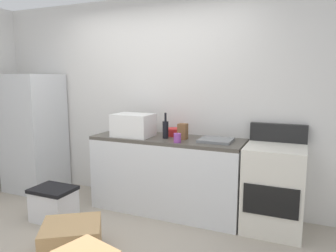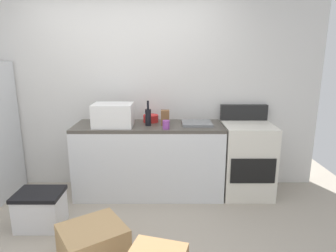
# 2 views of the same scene
# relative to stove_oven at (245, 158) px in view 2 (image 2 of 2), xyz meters

# --- Properties ---
(wall_back) EXTENTS (5.00, 0.10, 2.60)m
(wall_back) POSITION_rel_stove_oven_xyz_m (-1.52, 0.34, 0.83)
(wall_back) COLOR silver
(wall_back) RESTS_ON ground_plane
(kitchen_counter) EXTENTS (1.80, 0.60, 0.90)m
(kitchen_counter) POSITION_rel_stove_oven_xyz_m (-1.22, -0.01, -0.02)
(kitchen_counter) COLOR silver
(kitchen_counter) RESTS_ON ground_plane
(stove_oven) EXTENTS (0.60, 0.61, 1.10)m
(stove_oven) POSITION_rel_stove_oven_xyz_m (0.00, 0.00, 0.00)
(stove_oven) COLOR silver
(stove_oven) RESTS_ON ground_plane
(microwave) EXTENTS (0.46, 0.34, 0.27)m
(microwave) POSITION_rel_stove_oven_xyz_m (-1.63, -0.09, 0.57)
(microwave) COLOR white
(microwave) RESTS_ON kitchen_counter
(sink_basin) EXTENTS (0.36, 0.32, 0.03)m
(sink_basin) POSITION_rel_stove_oven_xyz_m (-0.63, -0.01, 0.45)
(sink_basin) COLOR slate
(sink_basin) RESTS_ON kitchen_counter
(wine_bottle) EXTENTS (0.07, 0.07, 0.30)m
(wine_bottle) POSITION_rel_stove_oven_xyz_m (-1.22, -0.06, 0.54)
(wine_bottle) COLOR black
(wine_bottle) RESTS_ON kitchen_counter
(coffee_mug) EXTENTS (0.08, 0.08, 0.10)m
(coffee_mug) POSITION_rel_stove_oven_xyz_m (-1.00, -0.22, 0.48)
(coffee_mug) COLOR purple
(coffee_mug) RESTS_ON kitchen_counter
(knife_block) EXTENTS (0.10, 0.10, 0.18)m
(knife_block) POSITION_rel_stove_oven_xyz_m (-1.02, -0.03, 0.52)
(knife_block) COLOR brown
(knife_block) RESTS_ON kitchen_counter
(mixing_bowl) EXTENTS (0.19, 0.19, 0.09)m
(mixing_bowl) POSITION_rel_stove_oven_xyz_m (-1.20, 0.14, 0.48)
(mixing_bowl) COLOR red
(mixing_bowl) RESTS_ON kitchen_counter
(cardboard_box_large) EXTENTS (0.69, 0.68, 0.29)m
(cardboard_box_large) POSITION_rel_stove_oven_xyz_m (-1.63, -1.24, -0.32)
(cardboard_box_large) COLOR tan
(cardboard_box_large) RESTS_ON ground_plane
(storage_bin) EXTENTS (0.46, 0.36, 0.38)m
(storage_bin) POSITION_rel_stove_oven_xyz_m (-2.29, -0.77, -0.27)
(storage_bin) COLOR silver
(storage_bin) RESTS_ON ground_plane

